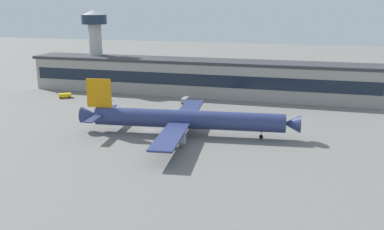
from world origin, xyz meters
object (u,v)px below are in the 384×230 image
at_px(control_tower, 95,40).
at_px(pushback_tractor, 65,95).
at_px(airliner, 185,119).
at_px(belt_loader, 185,100).
at_px(baggage_tug, 105,98).
at_px(traffic_cone_0, 108,144).

bearing_deg(control_tower, pushback_tractor, -93.44).
height_order(airliner, belt_loader, airliner).
bearing_deg(pushback_tractor, airliner, -30.28).
bearing_deg(baggage_tug, traffic_cone_0, -62.26).
bearing_deg(belt_loader, baggage_tug, -170.89).
relative_size(pushback_tractor, traffic_cone_0, 7.52).
bearing_deg(airliner, control_tower, 134.73).
bearing_deg(pushback_tractor, traffic_cone_0, -48.73).
bearing_deg(baggage_tug, airliner, -39.32).
bearing_deg(pushback_tractor, control_tower, 86.56).
xyz_separation_m(control_tower, baggage_tug, (16.16, -24.54, -19.92)).
bearing_deg(baggage_tug, belt_loader, 9.11).
height_order(airliner, pushback_tractor, airliner).
xyz_separation_m(airliner, baggage_tug, (-43.19, 35.37, -3.59)).
relative_size(belt_loader, traffic_cone_0, 8.95).
relative_size(baggage_tug, traffic_cone_0, 5.65).
distance_m(pushback_tractor, traffic_cone_0, 66.39).
relative_size(control_tower, baggage_tug, 8.27).
distance_m(control_tower, belt_loader, 54.80).
distance_m(belt_loader, traffic_cone_0, 54.95).
height_order(baggage_tug, belt_loader, belt_loader).
xyz_separation_m(control_tower, pushback_tractor, (-1.47, -24.40, -19.96)).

